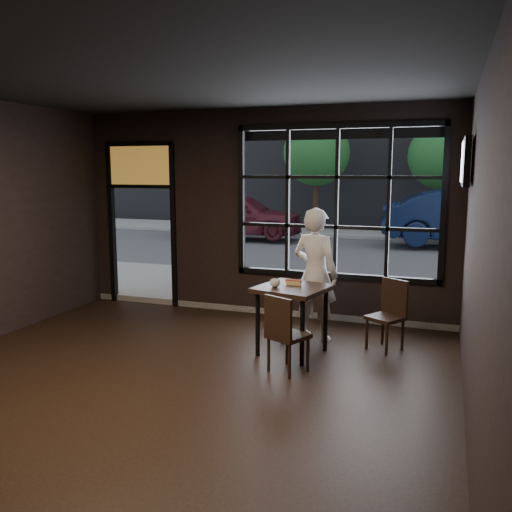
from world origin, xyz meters
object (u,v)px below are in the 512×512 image
at_px(chair_near, 288,333).
at_px(man, 315,274).
at_px(navy_car, 467,218).
at_px(cafe_table, 292,320).

height_order(chair_near, man, man).
xyz_separation_m(man, navy_car, (2.17, 9.84, 0.01)).
bearing_deg(cafe_table, chair_near, -64.53).
distance_m(cafe_table, navy_car, 10.78).
xyz_separation_m(cafe_table, navy_car, (2.29, 10.52, 0.47)).
relative_size(cafe_table, man, 0.48).
distance_m(cafe_table, chair_near, 0.62).
bearing_deg(navy_car, man, 160.33).
distance_m(cafe_table, man, 0.84).
height_order(cafe_table, navy_car, navy_car).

